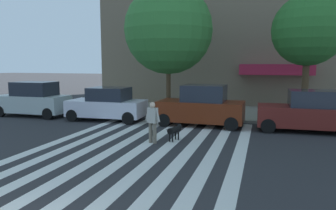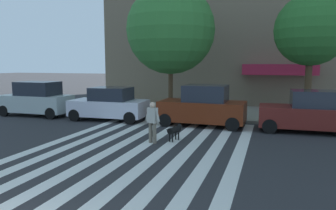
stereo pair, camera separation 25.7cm
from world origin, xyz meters
name	(u,v)px [view 1 (the left image)]	position (x,y,z in m)	size (l,w,h in m)	color
ground_plane	(132,153)	(0.00, 6.92, 0.00)	(160.00, 160.00, 0.00)	#2B2B2D
sidewalk_far	(193,111)	(0.00, 16.83, 0.07)	(80.00, 6.00, 0.15)	gray
crosswalk_stripes	(134,153)	(0.07, 6.92, 0.00)	(7.65, 13.23, 0.01)	silver
parked_car_near_curb	(33,100)	(-8.84, 12.59, 0.98)	(4.29, 1.91, 2.06)	#B1BEBD
parked_car_behind_first	(107,105)	(-3.91, 12.59, 0.87)	(4.30, 2.14, 1.84)	silver
parked_car_third_in_line	(201,107)	(1.39, 12.58, 0.97)	(4.34, 2.07, 2.07)	#62230F
parked_car_fourth_in_line	(313,112)	(6.60, 12.59, 0.91)	(4.86, 2.05, 1.93)	maroon
street_tree_nearest	(168,30)	(-1.06, 14.88, 5.09)	(5.16, 5.16, 7.53)	#4C3823
street_tree_middle	(308,31)	(6.48, 14.99, 4.84)	(3.70, 3.70, 6.56)	#4C3823
pedestrian_dog_walker	(153,120)	(0.23, 8.43, 0.93)	(0.70, 0.34, 1.64)	#6B6051
dog_on_leash	(175,130)	(0.96, 9.07, 0.44)	(0.45, 1.04, 0.65)	black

